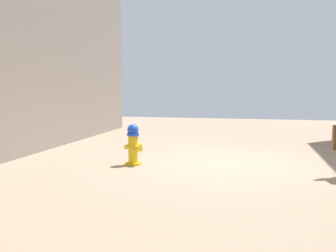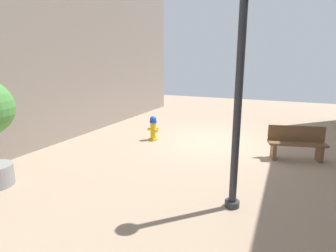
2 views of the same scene
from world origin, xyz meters
name	(u,v)px [view 1 (image 1 of 2)]	position (x,y,z in m)	size (l,w,h in m)	color
ground_plane	(232,164)	(0.00, 0.00, 0.00)	(23.40, 23.40, 0.00)	tan
fire_hydrant	(133,145)	(2.02, 0.58, 0.43)	(0.40, 0.41, 0.86)	gold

